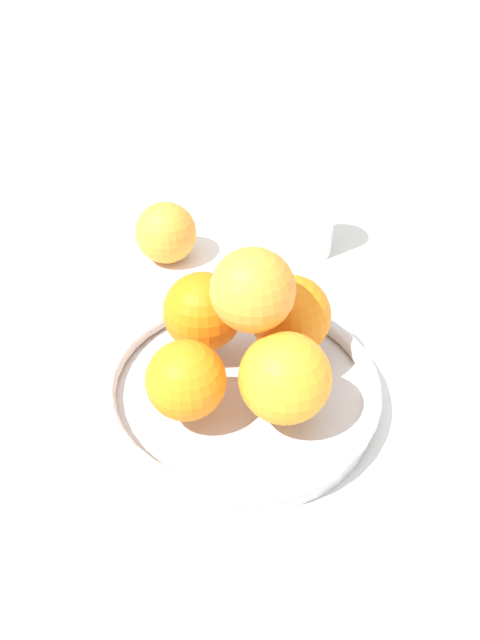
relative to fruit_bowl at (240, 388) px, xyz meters
name	(u,v)px	position (x,y,z in m)	size (l,w,h in m)	color
ground_plane	(240,401)	(0.00, 0.00, -0.02)	(4.00, 4.00, 0.00)	silver
fruit_bowl	(240,388)	(0.00, 0.00, 0.00)	(0.27, 0.27, 0.03)	silver
orange_pile	(248,334)	(0.01, 0.00, 0.07)	(0.20, 0.20, 0.14)	orange
stray_orange	(166,233)	(0.10, 0.25, 0.02)	(0.08, 0.08, 0.08)	orange
drinking_glass	(309,218)	(0.25, 0.15, 0.03)	(0.06, 0.06, 0.10)	silver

